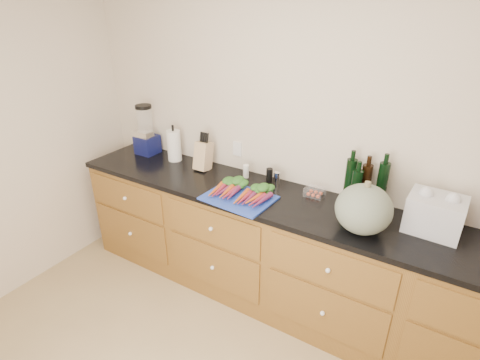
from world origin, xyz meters
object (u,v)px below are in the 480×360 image
Objects in this scene: cutting_board at (239,198)px; carrots at (242,192)px; blender_appliance at (146,133)px; squash at (364,209)px; knife_block at (203,156)px; tomato_box at (315,192)px; paper_towel at (174,146)px.

carrots reaches higher than cutting_board.
cutting_board is 1.06× the size of blender_appliance.
squash is 1.46× the size of knife_block.
carrots is 1.24m from blender_appliance.
squash is 2.50× the size of tomato_box.
paper_towel is (0.33, 0.00, -0.06)m from blender_appliance.
paper_towel is 0.34m from knife_block.
cutting_board is at bearing -29.18° from knife_block.
paper_towel is at bearing 162.30° from carrots.
knife_block is at bearing -1.51° from blender_appliance.
cutting_board is 1.13× the size of carrots.
tomato_box is at bearing 145.62° from squash.
blender_appliance is (-1.20, 0.28, 0.16)m from carrots.
paper_towel is 1.33m from tomato_box.
cutting_board is 1.26m from blender_appliance.
paper_towel is (-0.87, 0.28, 0.10)m from carrots.
carrots is 1.56× the size of paper_towel.
tomato_box is (-0.42, 0.28, -0.12)m from squash.
blender_appliance is 1.67m from tomato_box.
paper_towel is 2.00× the size of tomato_box.
squash is at bearing 3.00° from cutting_board.
cutting_board is at bearing -177.00° from squash.
cutting_board is 0.63m from knife_block.
cutting_board is 0.94m from paper_towel.
blender_appliance reaches higher than tomato_box.
cutting_board is 0.56m from tomato_box.
knife_block reaches higher than cutting_board.
paper_towel is (-0.87, 0.32, 0.13)m from cutting_board.
tomato_box is (0.45, 0.29, -0.01)m from carrots.
paper_towel reaches higher than carrots.
knife_block reaches higher than tomato_box.
carrots is 0.88m from squash.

